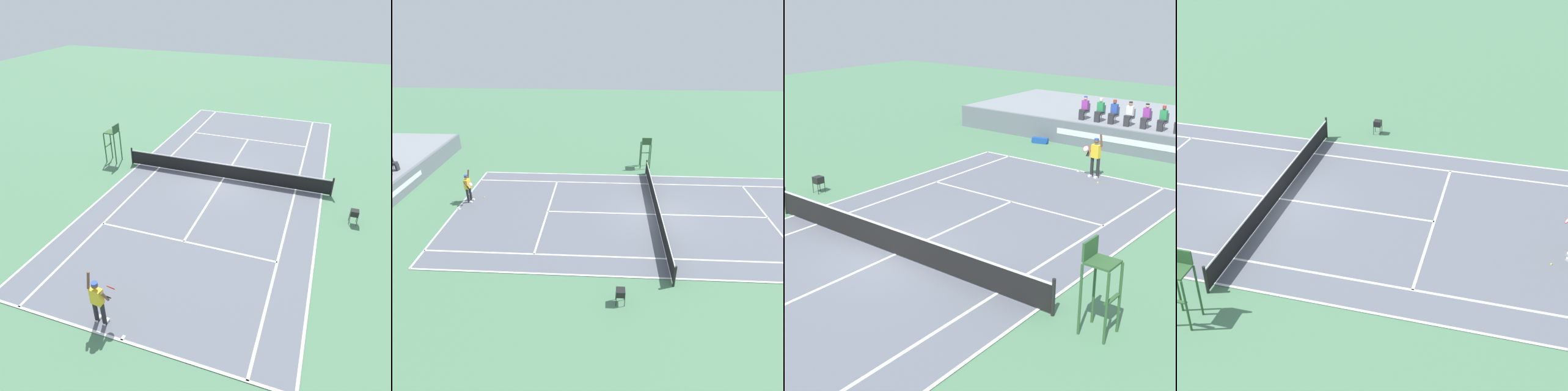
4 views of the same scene
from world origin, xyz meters
TOP-DOWN VIEW (x-y plane):
  - ground_plane at (0.00, 0.00)m, footprint 80.00×80.00m
  - court at (0.00, 0.00)m, footprint 11.08×23.88m
  - net at (0.00, 0.00)m, footprint 11.98×0.10m
  - tennis_ball at (1.55, 10.77)m, footprint 0.07×0.07m
  - umpire_chair at (7.18, 0.00)m, footprint 0.77×0.77m
  - ball_hopper at (-7.02, 2.31)m, footprint 0.36×0.36m

SIDE VIEW (x-z plane):
  - ground_plane at x=0.00m, z-range 0.00..0.00m
  - court at x=0.00m, z-range 0.00..0.02m
  - tennis_ball at x=1.55m, z-range 0.00..0.07m
  - net at x=0.00m, z-range -0.01..1.06m
  - ball_hopper at x=-7.02m, z-range 0.22..0.92m
  - umpire_chair at x=7.18m, z-range 0.34..2.78m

